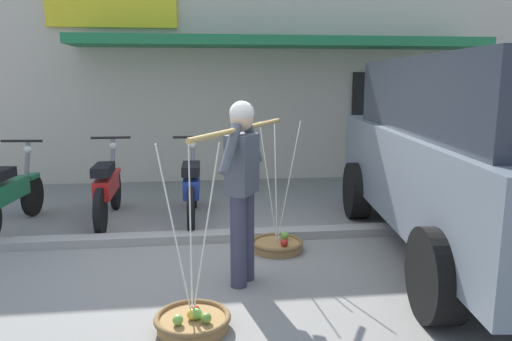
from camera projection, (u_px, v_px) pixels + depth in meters
The scene contains 10 objects.
ground_plane at pixel (212, 262), 5.07m from camera, with size 90.00×90.00×0.00m, color gray.
sidewalk_curb at pixel (210, 236), 5.74m from camera, with size 20.00×0.24×0.10m, color gray.
fruit_vendor at pixel (242, 181), 4.39m from camera, with size 0.96×1.66×1.70m.
fruit_basket_left_side at pixel (193, 320), 3.70m from camera, with size 0.59×0.59×1.45m.
fruit_basket_right_side at pixel (277, 244), 5.41m from camera, with size 0.59×0.59×1.45m.
motorcycle_nearest_shop at pixel (9, 195), 6.09m from camera, with size 0.54×1.82×1.09m.
motorcycle_second_in_row at pixel (108, 188), 6.45m from camera, with size 0.54×1.82×1.09m.
motorcycle_third_in_row at pixel (192, 187), 6.51m from camera, with size 0.54×1.82×1.09m.
parked_truck at pixel (482, 152), 5.04m from camera, with size 2.56×4.98×2.10m.
storefront_building at pixel (261, 69), 11.33m from camera, with size 13.00×6.00×4.20m.
Camera 1 is at (-0.13, -4.82, 1.89)m, focal length 34.12 mm.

